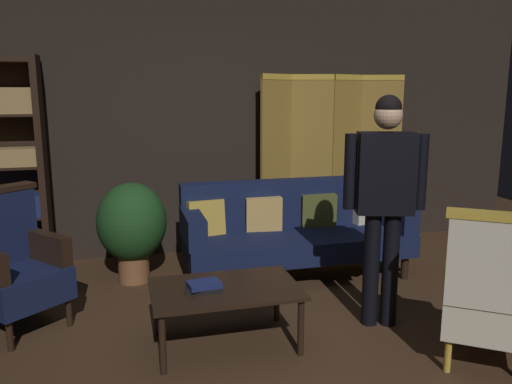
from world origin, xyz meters
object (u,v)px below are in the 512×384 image
at_px(folding_screen, 329,158).
at_px(book_navy_cloth, 204,284).
at_px(armchair_gilt_accent, 492,293).
at_px(velvet_couch, 294,227).
at_px(armchair_wing_left, 13,264).
at_px(coffee_table, 225,293).
at_px(potted_plant, 132,225).
at_px(standing_figure, 384,190).
at_px(book_black_cloth, 204,289).

height_order(folding_screen, book_navy_cloth, folding_screen).
bearing_deg(folding_screen, armchair_gilt_accent, -91.14).
bearing_deg(velvet_couch, folding_screen, 50.60).
height_order(armchair_wing_left, book_navy_cloth, armchair_wing_left).
relative_size(folding_screen, armchair_gilt_accent, 1.83).
distance_m(coffee_table, potted_plant, 1.53).
distance_m(coffee_table, standing_figure, 1.35).
height_order(potted_plant, book_navy_cloth, potted_plant).
height_order(folding_screen, potted_plant, folding_screen).
distance_m(velvet_couch, standing_figure, 1.35).
bearing_deg(coffee_table, velvet_couch, 53.22).
distance_m(folding_screen, armchair_gilt_accent, 2.81).
bearing_deg(standing_figure, armchair_gilt_accent, -62.72).
xyz_separation_m(coffee_table, armchair_wing_left, (-1.44, 0.66, 0.12)).
distance_m(armchair_gilt_accent, standing_figure, 0.98).
xyz_separation_m(coffee_table, standing_figure, (1.18, 0.03, 0.65)).
xyz_separation_m(armchair_gilt_accent, armchair_wing_left, (-2.99, 1.36, 0.00)).
height_order(coffee_table, armchair_wing_left, armchair_wing_left).
relative_size(coffee_table, standing_figure, 0.59).
bearing_deg(folding_screen, coffee_table, -127.87).
distance_m(armchair_wing_left, book_black_cloth, 1.46).
xyz_separation_m(folding_screen, armchair_wing_left, (-3.05, -1.41, -0.50)).
height_order(velvet_couch, standing_figure, standing_figure).
height_order(armchair_gilt_accent, book_black_cloth, armchair_gilt_accent).
bearing_deg(book_black_cloth, standing_figure, 2.49).
distance_m(folding_screen, book_black_cloth, 2.79).
distance_m(potted_plant, book_navy_cloth, 1.50).
bearing_deg(armchair_wing_left, armchair_gilt_accent, -24.37).
bearing_deg(potted_plant, book_black_cloth, -73.42).
xyz_separation_m(velvet_couch, potted_plant, (-1.49, 0.18, 0.07)).
relative_size(armchair_wing_left, book_navy_cloth, 4.91).
bearing_deg(book_navy_cloth, folding_screen, 50.08).
bearing_deg(armchair_gilt_accent, armchair_wing_left, 155.63).
bearing_deg(standing_figure, potted_plant, 141.78).
height_order(velvet_couch, book_black_cloth, velvet_couch).
bearing_deg(book_navy_cloth, armchair_gilt_accent, -21.47).
height_order(book_black_cloth, book_navy_cloth, book_navy_cloth).
distance_m(velvet_couch, armchair_wing_left, 2.43).
xyz_separation_m(book_black_cloth, book_navy_cloth, (0.00, 0.00, 0.03)).
relative_size(standing_figure, book_black_cloth, 7.00).
xyz_separation_m(folding_screen, coffee_table, (-1.61, -2.07, -0.61)).
distance_m(coffee_table, book_black_cloth, 0.16).
relative_size(coffee_table, armchair_gilt_accent, 0.96).
distance_m(standing_figure, book_black_cloth, 1.45).
height_order(armchair_gilt_accent, potted_plant, armchair_gilt_accent).
xyz_separation_m(velvet_couch, standing_figure, (0.26, -1.20, 0.57)).
height_order(folding_screen, armchair_gilt_accent, folding_screen).
xyz_separation_m(coffee_table, armchair_gilt_accent, (1.55, -0.70, 0.12)).
height_order(armchair_wing_left, book_black_cloth, armchair_wing_left).
distance_m(standing_figure, potted_plant, 2.29).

